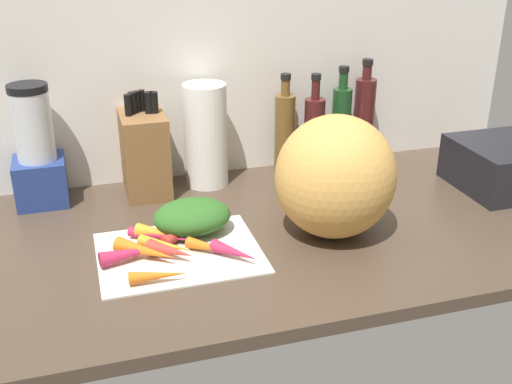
{
  "coord_description": "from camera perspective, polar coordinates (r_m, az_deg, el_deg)",
  "views": [
    {
      "loc": [
        -42.04,
        -126.0,
        68.07
      ],
      "look_at": [
        -6.28,
        -6.5,
        12.32
      ],
      "focal_mm": 43.67,
      "sensor_mm": 36.0,
      "label": 1
    }
  ],
  "objects": [
    {
      "name": "carrot_10",
      "position": [
        1.42,
        -8.38,
        -4.05
      ],
      "size": [
        15.69,
        11.35,
        2.31
      ],
      "primitive_type": "cone",
      "rotation": [
        0.0,
        1.57,
        -0.58
      ],
      "color": "#B2264C",
      "rests_on": "cutting_board"
    },
    {
      "name": "cutting_board",
      "position": [
        1.38,
        -7.05,
        -5.47
      ],
      "size": [
        35.19,
        28.11,
        0.8
      ],
      "primitive_type": "cube",
      "color": "beige",
      "rests_on": "ground_plane"
    },
    {
      "name": "dish_rack",
      "position": [
        1.8,
        21.73,
        2.26
      ],
      "size": [
        24.14,
        25.2,
        12.46
      ],
      "primitive_type": "cube",
      "color": "black",
      "rests_on": "ground_plane"
    },
    {
      "name": "bottle_2",
      "position": [
        1.81,
        7.78,
        6.03
      ],
      "size": [
        5.46,
        5.46,
        29.75
      ],
      "color": "#19421E",
      "rests_on": "ground_plane"
    },
    {
      "name": "carrot_5",
      "position": [
        1.42,
        -8.75,
        -3.76
      ],
      "size": [
        11.36,
        9.05,
        3.19
      ],
      "primitive_type": "cone",
      "rotation": [
        0.0,
        1.57,
        -0.59
      ],
      "color": "orange",
      "rests_on": "cutting_board"
    },
    {
      "name": "carrot_0",
      "position": [
        1.36,
        -4.02,
        -5.09
      ],
      "size": [
        10.95,
        9.76,
        2.61
      ],
      "primitive_type": "cone",
      "rotation": [
        0.0,
        1.57,
        -0.7
      ],
      "color": "orange",
      "rests_on": "cutting_board"
    },
    {
      "name": "blender_appliance",
      "position": [
        1.65,
        -19.42,
        3.33
      ],
      "size": [
        12.63,
        12.63,
        31.03
      ],
      "color": "navy",
      "rests_on": "ground_plane"
    },
    {
      "name": "knife_block",
      "position": [
        1.66,
        -10.16,
        3.62
      ],
      "size": [
        11.36,
        17.16,
        27.14
      ],
      "color": "brown",
      "rests_on": "ground_plane"
    },
    {
      "name": "carrot_6",
      "position": [
        1.49,
        -4.82,
        -2.37
      ],
      "size": [
        14.49,
        5.72,
        2.04
      ],
      "primitive_type": "cone",
      "rotation": [
        0.0,
        1.57,
        -0.26
      ],
      "color": "orange",
      "rests_on": "cutting_board"
    },
    {
      "name": "wall_back",
      "position": [
        1.74,
        -2.31,
        11.43
      ],
      "size": [
        170.0,
        3.0,
        60.0
      ],
      "primitive_type": "cube",
      "color": "silver",
      "rests_on": "ground_plane"
    },
    {
      "name": "ground_plane",
      "position": [
        1.5,
        1.59,
        -3.57
      ],
      "size": [
        170.0,
        80.0,
        3.0
      ],
      "primitive_type": "cube",
      "color": "#47382B"
    },
    {
      "name": "carrot_7",
      "position": [
        1.35,
        -10.08,
        -5.35
      ],
      "size": [
        13.17,
        12.0,
        3.51
      ],
      "primitive_type": "cone",
      "rotation": [
        0.0,
        1.57,
        -0.71
      ],
      "color": "orange",
      "rests_on": "cutting_board"
    },
    {
      "name": "bottle_0",
      "position": [
        1.77,
        2.64,
        5.55
      ],
      "size": [
        5.77,
        5.77,
        28.47
      ],
      "color": "brown",
      "rests_on": "ground_plane"
    },
    {
      "name": "carrot_9",
      "position": [
        1.37,
        -8.27,
        -4.85
      ],
      "size": [
        11.71,
        9.95,
        2.8
      ],
      "primitive_type": "cone",
      "rotation": [
        0.0,
        1.57,
        -0.66
      ],
      "color": "orange",
      "rests_on": "cutting_board"
    },
    {
      "name": "carrot_8",
      "position": [
        1.33,
        -1.95,
        -5.54
      ],
      "size": [
        9.61,
        10.59,
        2.88
      ],
      "primitive_type": "cone",
      "rotation": [
        0.0,
        1.57,
        -0.87
      ],
      "color": "#B2264C",
      "rests_on": "cutting_board"
    },
    {
      "name": "carrot_3",
      "position": [
        1.27,
        -8.92,
        -7.58
      ],
      "size": [
        11.98,
        3.91,
        2.61
      ],
      "primitive_type": "cone",
      "rotation": [
        0.0,
        1.57,
        -0.11
      ],
      "color": "orange",
      "rests_on": "cutting_board"
    },
    {
      "name": "carrot_4",
      "position": [
        1.34,
        -7.85,
        -5.37
      ],
      "size": [
        10.32,
        9.39,
        3.38
      ],
      "primitive_type": "cone",
      "rotation": [
        0.0,
        1.57,
        -0.69
      ],
      "color": "red",
      "rests_on": "cutting_board"
    },
    {
      "name": "winter_squash",
      "position": [
        1.41,
        7.27,
        1.39
      ],
      "size": [
        27.51,
        26.37,
        28.31
      ],
      "primitive_type": "ellipsoid",
      "color": "gold",
      "rests_on": "ground_plane"
    },
    {
      "name": "carrot_1",
      "position": [
        1.44,
        -6.02,
        -3.35
      ],
      "size": [
        15.25,
        11.68,
        2.58
      ],
      "primitive_type": "cone",
      "rotation": [
        0.0,
        1.57,
        0.61
      ],
      "color": "red",
      "rests_on": "cutting_board"
    },
    {
      "name": "carrot_2",
      "position": [
        1.35,
        -11.32,
        -5.51
      ],
      "size": [
        13.91,
        5.39,
        3.34
      ],
      "primitive_type": "cone",
      "rotation": [
        0.0,
        1.57,
        0.15
      ],
      "color": "#B2264C",
      "rests_on": "cutting_board"
    },
    {
      "name": "bottle_3",
      "position": [
        1.85,
        9.83,
        6.55
      ],
      "size": [
        6.03,
        6.03,
        31.02
      ],
      "color": "#471919",
      "rests_on": "ground_plane"
    },
    {
      "name": "paper_towel_roll",
      "position": [
        1.68,
        -4.62,
        5.19
      ],
      "size": [
        11.55,
        11.55,
        27.91
      ],
      "primitive_type": "cylinder",
      "color": "white",
      "rests_on": "ground_plane"
    },
    {
      "name": "bottle_1",
      "position": [
        1.77,
        5.33,
        5.37
      ],
      "size": [
        5.79,
        5.79,
        28.56
      ],
      "color": "#471919",
      "rests_on": "ground_plane"
    },
    {
      "name": "carrot_greens_pile",
      "position": [
        1.44,
        -5.88,
        -2.24
      ],
      "size": [
        17.93,
        13.79,
        7.58
      ],
      "primitive_type": "ellipsoid",
      "color": "#2D6023",
      "rests_on": "cutting_board"
    }
  ]
}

